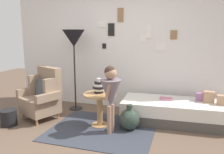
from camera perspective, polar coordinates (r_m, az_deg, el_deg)
ground_plane at (r=3.50m, az=-7.28°, el=-16.54°), size 12.00×12.00×0.00m
gallery_wall at (r=4.96m, az=1.81°, el=7.31°), size 4.80×0.12×2.60m
rug at (r=3.99m, az=-2.38°, el=-12.79°), size 1.72×1.46×0.01m
armchair at (r=4.56m, az=-16.77°, el=-4.45°), size 0.89×0.80×0.97m
daybed at (r=4.38m, az=15.40°, el=-8.30°), size 1.93×0.88×0.40m
pillow_head at (r=4.37m, az=25.77°, el=-5.18°), size 0.20×0.14×0.16m
pillow_mid at (r=4.42m, az=22.91°, el=-4.55°), size 0.18×0.13×0.20m
pillow_back at (r=4.46m, az=21.31°, el=-4.64°), size 0.19×0.12×0.14m
side_table at (r=4.02m, az=-3.06°, el=-6.42°), size 0.57×0.57×0.58m
vase_striped at (r=4.00m, az=-3.28°, el=-2.44°), size 0.22×0.22×0.26m
floor_lamp at (r=4.81m, az=-9.46°, el=8.93°), size 0.46×0.46×1.68m
person_child at (r=3.64m, az=-0.34°, el=-3.48°), size 0.34×0.34×1.11m
book_on_daybed at (r=4.37m, az=13.16°, el=-5.25°), size 0.22×0.17×0.03m
demijohn_near at (r=3.94m, az=4.30°, el=-10.40°), size 0.35×0.35×0.44m
magazine_basket at (r=4.49m, az=-24.25°, el=-9.20°), size 0.28×0.28×0.28m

